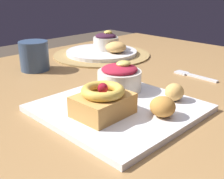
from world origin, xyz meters
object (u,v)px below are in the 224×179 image
object	(u,v)px
front_plate	(119,108)
back_pastry	(116,47)
coffee_mug	(34,56)
fritter_front	(163,107)
back_ramekin	(106,41)
fritter_middle	(174,92)
berry_ramekin	(120,77)
fork	(192,75)
cake_slice	(103,101)
back_plate	(102,52)

from	to	relation	value
front_plate	back_pastry	bearing A→B (deg)	45.11
coffee_mug	fritter_front	bearing A→B (deg)	-91.57
back_ramekin	fritter_middle	bearing A→B (deg)	-116.73
berry_ramekin	fork	size ratio (longest dim) A/B	0.78
berry_ramekin	back_ramekin	size ratio (longest dim) A/B	1.12
fritter_front	fritter_middle	xyz separation A→B (m)	(0.08, 0.03, -0.00)
front_plate	coffee_mug	distance (m)	0.37
berry_ramekin	coffee_mug	xyz separation A→B (m)	(-0.03, 0.31, 0.00)
cake_slice	coffee_mug	distance (m)	0.39
fritter_front	coffee_mug	xyz separation A→B (m)	(0.01, 0.46, 0.01)
front_plate	cake_slice	xyz separation A→B (m)	(-0.05, -0.01, 0.03)
cake_slice	fritter_middle	size ratio (longest dim) A/B	2.55
front_plate	fork	distance (m)	0.30
back_ramekin	back_pastry	distance (m)	0.06
front_plate	berry_ramekin	xyz separation A→B (m)	(0.06, 0.06, 0.03)
berry_ramekin	fork	world-z (taller)	berry_ramekin
back_plate	back_ramekin	size ratio (longest dim) A/B	2.78
coffee_mug	back_pastry	bearing A→B (deg)	-13.23
back_pastry	coffee_mug	bearing A→B (deg)	166.77
back_plate	back_pastry	world-z (taller)	back_pastry
fritter_front	back_plate	distance (m)	0.52
cake_slice	fritter_middle	world-z (taller)	cake_slice
back_plate	fork	distance (m)	0.35
fork	fritter_middle	bearing A→B (deg)	112.18
fritter_front	fritter_middle	world-z (taller)	fritter_front
fritter_middle	back_plate	world-z (taller)	fritter_middle
fritter_front	back_plate	bearing A→B (deg)	59.06
fritter_middle	back_pastry	world-z (taller)	back_pastry
fritter_middle	cake_slice	bearing A→B (deg)	160.29
front_plate	coffee_mug	bearing A→B (deg)	84.95
back_plate	coffee_mug	distance (m)	0.26
fritter_front	back_pastry	bearing A→B (deg)	54.24
back_plate	back_ramekin	world-z (taller)	back_ramekin
cake_slice	back_plate	size ratio (longest dim) A/B	0.43
front_plate	cake_slice	bearing A→B (deg)	-170.96
cake_slice	fritter_front	distance (m)	0.11
front_plate	cake_slice	world-z (taller)	cake_slice
front_plate	berry_ramekin	size ratio (longest dim) A/B	2.84
fritter_front	back_pastry	distance (m)	0.48
fritter_middle	back_ramekin	distance (m)	0.48
berry_ramekin	coffee_mug	size ratio (longest dim) A/B	1.18
coffee_mug	back_ramekin	bearing A→B (deg)	-1.05
cake_slice	coffee_mug	world-z (taller)	coffee_mug
front_plate	fritter_middle	bearing A→B (deg)	-32.12
front_plate	berry_ramekin	distance (m)	0.09
front_plate	back_ramekin	distance (m)	0.48
fritter_front	back_ramekin	bearing A→B (deg)	57.08
cake_slice	coffee_mug	bearing A→B (deg)	77.44
fritter_front	coffee_mug	world-z (taller)	coffee_mug
fritter_middle	back_plate	size ratio (longest dim) A/B	0.17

